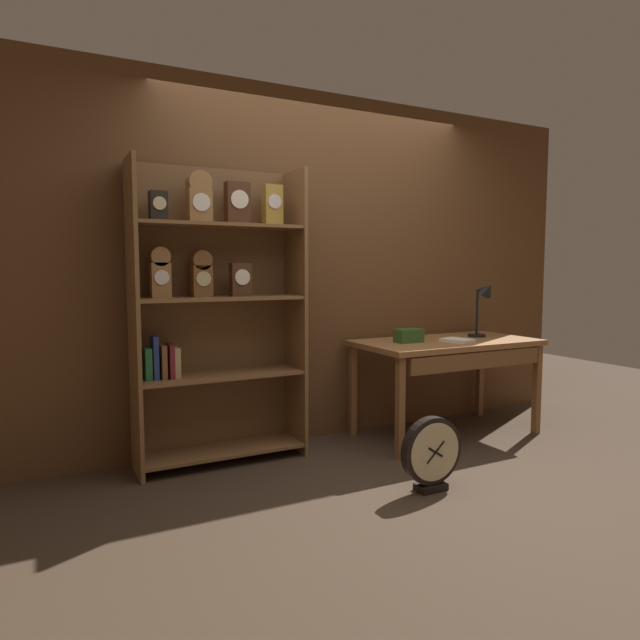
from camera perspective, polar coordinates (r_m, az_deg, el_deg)
ground_plane at (r=3.47m, az=9.75°, el=-16.72°), size 10.00×10.00×0.00m
back_wood_panel at (r=4.27m, az=-0.06°, el=5.31°), size 4.80×0.05×2.60m
bookshelf at (r=3.76m, az=-10.72°, el=1.33°), size 1.12×0.35×1.97m
workbench at (r=4.43m, az=12.96°, el=-3.04°), size 1.41×0.73×0.75m
desk_lamp at (r=4.70m, az=16.41°, el=1.88°), size 0.20×0.20×0.46m
toolbox_small at (r=4.24m, az=9.03°, el=-1.58°), size 0.20×0.11×0.10m
open_repair_manual at (r=4.34m, az=13.84°, el=-2.03°), size 0.21×0.25×0.02m
round_clock_large at (r=3.41m, az=11.30°, el=-13.16°), size 0.40×0.11×0.44m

